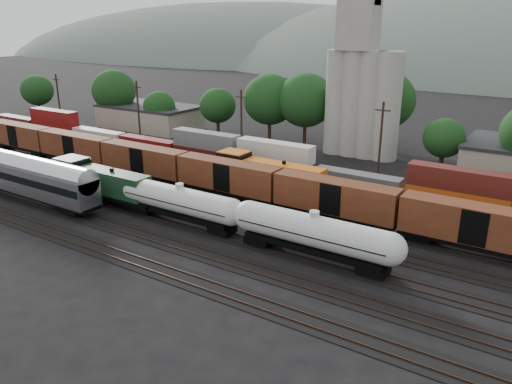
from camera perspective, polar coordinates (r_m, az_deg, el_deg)
The scene contains 13 objects.
ground at distance 61.85m, azimuth -4.00°, elevation -2.51°, with size 600.00×600.00×0.00m, color black.
tracks at distance 61.83m, azimuth -4.00°, elevation -2.47°, with size 180.00×33.20×0.20m.
green_locomotive at distance 68.62m, azimuth -17.82°, elevation 1.25°, with size 18.58×3.28×4.92m.
tank_car_a at distance 58.54m, azimuth -8.64°, elevation -1.08°, with size 17.66×3.16×4.63m.
tank_car_b at distance 49.47m, azimuth 6.60°, elevation -4.66°, with size 18.47×3.31×4.84m.
passenger_coach at distance 72.20m, azimuth -25.15°, elevation 1.93°, with size 26.56×3.28×6.03m.
orange_locomotive at distance 68.85m, azimuth 0.80°, elevation 2.21°, with size 19.44×3.24×4.86m.
boxcar_string at distance 70.68m, azimuth -8.30°, elevation 2.76°, with size 122.80×2.90×4.20m.
container_wall at distance 74.83m, azimuth 0.49°, elevation 3.39°, with size 160.00×2.60×5.80m.
grain_silo at distance 88.47m, azimuth 11.97°, elevation 11.18°, with size 13.40×5.00×29.00m.
industrial_sheds at distance 88.19m, azimuth 13.43°, elevation 5.29°, with size 119.38×17.26×5.10m.
tree_band at distance 91.01m, azimuth 10.35°, elevation 9.17°, with size 167.14×23.40×14.15m.
utility_poles at distance 78.02m, azimuth 5.66°, elevation 6.74°, with size 122.20×0.36×12.00m.
Camera 1 is at (34.81, -45.89, 22.53)m, focal length 35.00 mm.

